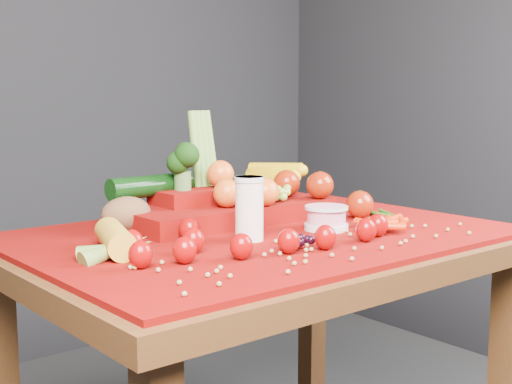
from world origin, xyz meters
TOP-DOWN VIEW (x-y plane):
  - table at (0.00, 0.00)m, footprint 1.10×0.80m
  - red_cloth at (0.00, 0.00)m, footprint 1.05×0.75m
  - milk_glass at (-0.08, -0.05)m, footprint 0.06×0.06m
  - yogurt_bowl at (0.13, -0.07)m, footprint 0.10×0.10m
  - strawberry_scatter at (-0.15, -0.14)m, footprint 0.58×0.28m
  - dark_grape_cluster at (-0.05, -0.17)m, footprint 0.06×0.05m
  - soybean_scatter at (0.00, -0.20)m, footprint 0.84×0.24m
  - corn_ear at (-0.37, -0.01)m, footprint 0.23×0.26m
  - potato at (-0.23, 0.19)m, footprint 0.12×0.09m
  - baby_carrot_pile at (0.22, -0.16)m, footprint 0.17×0.17m
  - green_bean_pile at (0.37, -0.01)m, footprint 0.14×0.12m
  - produce_mound at (0.04, 0.16)m, footprint 0.58×0.35m

SIDE VIEW (x-z plane):
  - table at x=0.00m, z-range 0.28..1.03m
  - red_cloth at x=0.00m, z-range 0.75..0.76m
  - soybean_scatter at x=0.00m, z-range 0.76..0.77m
  - green_bean_pile at x=0.37m, z-range 0.76..0.77m
  - dark_grape_cluster at x=-0.05m, z-range 0.76..0.79m
  - baby_carrot_pile at x=0.22m, z-range 0.76..0.79m
  - corn_ear at x=-0.37m, z-range 0.76..0.81m
  - strawberry_scatter at x=-0.15m, z-range 0.76..0.82m
  - yogurt_bowl at x=0.13m, z-range 0.76..0.82m
  - potato at x=-0.23m, z-range 0.76..0.84m
  - produce_mound at x=0.04m, z-range 0.69..0.95m
  - milk_glass at x=-0.08m, z-range 0.77..0.90m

